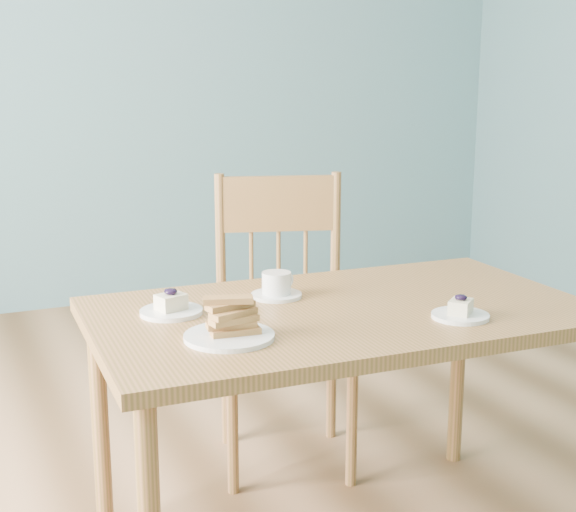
{
  "coord_description": "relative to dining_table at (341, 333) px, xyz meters",
  "views": [
    {
      "loc": [
        -0.94,
        -2.0,
        1.28
      ],
      "look_at": [
        -0.11,
        -0.18,
        0.83
      ],
      "focal_mm": 50.0,
      "sensor_mm": 36.0,
      "label": 1
    }
  ],
  "objects": [
    {
      "name": "room",
      "position": [
        -0.02,
        0.23,
        0.73
      ],
      "size": [
        5.01,
        5.01,
        2.71
      ],
      "color": "#AA784F",
      "rests_on": "ground"
    },
    {
      "name": "dining_table",
      "position": [
        0.0,
        0.0,
        0.0
      ],
      "size": [
        1.31,
        0.78,
        0.69
      ],
      "rotation": [
        0.0,
        0.0,
        -0.03
      ],
      "color": "#9A643A",
      "rests_on": "ground"
    },
    {
      "name": "dining_chair",
      "position": [
        0.08,
        0.55,
        -0.13
      ],
      "size": [
        0.54,
        0.53,
        0.96
      ],
      "rotation": [
        0.0,
        0.0,
        -0.29
      ],
      "color": "#9A643A",
      "rests_on": "ground"
    },
    {
      "name": "cheesecake_plate_near",
      "position": [
        0.23,
        -0.2,
        0.08
      ],
      "size": [
        0.14,
        0.14,
        0.06
      ],
      "rotation": [
        0.0,
        0.0,
        0.68
      ],
      "color": "silver",
      "rests_on": "dining_table"
    },
    {
      "name": "cheesecake_plate_far",
      "position": [
        -0.42,
        0.13,
        0.09
      ],
      "size": [
        0.16,
        0.16,
        0.07
      ],
      "rotation": [
        0.0,
        0.0,
        0.3
      ],
      "color": "silver",
      "rests_on": "dining_table"
    },
    {
      "name": "coffee_cup",
      "position": [
        -0.11,
        0.16,
        0.1
      ],
      "size": [
        0.14,
        0.14,
        0.07
      ],
      "rotation": [
        0.0,
        0.0,
        0.33
      ],
      "color": "silver",
      "rests_on": "dining_table"
    },
    {
      "name": "biscotti_plate",
      "position": [
        -0.36,
        -0.12,
        0.1
      ],
      "size": [
        0.21,
        0.21,
        0.1
      ],
      "rotation": [
        0.0,
        0.0,
        -0.07
      ],
      "color": "silver",
      "rests_on": "dining_table"
    }
  ]
}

